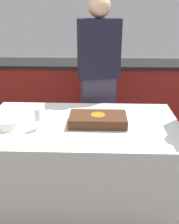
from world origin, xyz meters
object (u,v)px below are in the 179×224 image
Objects in this scene: wine_glass at (37,116)px; person_cutting_cake at (98,80)px; cake at (98,120)px; plate_stack at (7,123)px.

person_cutting_cake reaches higher than wine_glass.
wine_glass is 0.10× the size of person_cutting_cake.
cake is at bearing 78.70° from person_cutting_cake.
plate_stack is 0.28m from wine_glass.
person_cutting_cake is at bearing 46.92° from plate_stack.
plate_stack is 0.14× the size of person_cutting_cake.
plate_stack is 1.08m from person_cutting_cake.
cake is 2.92× the size of wine_glass.
person_cutting_cake is (0.73, 0.78, 0.14)m from plate_stack.
person_cutting_cake is at bearing 90.00° from cake.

